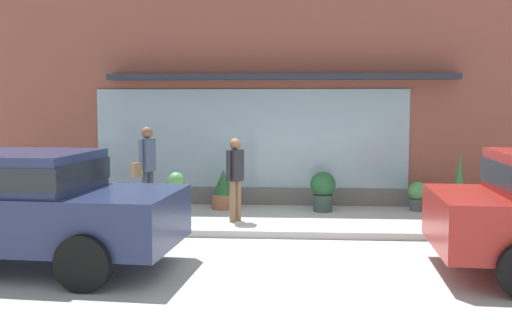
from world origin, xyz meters
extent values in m
plane|color=#B2AFA8|center=(0.00, 0.00, 0.00)|extent=(60.00, 60.00, 0.00)
cube|color=#B2B2AD|center=(0.00, -0.20, 0.06)|extent=(14.00, 0.24, 0.12)
cube|color=brown|center=(0.00, 3.20, 2.44)|extent=(14.00, 0.36, 4.88)
cube|color=#8CA5B2|center=(-0.65, 3.00, 1.41)|extent=(6.70, 0.03, 2.13)
cube|color=#232833|center=(0.00, 2.85, 2.72)|extent=(7.30, 0.56, 0.12)
cube|color=#605E59|center=(0.00, 2.98, 0.18)|extent=(7.10, 0.20, 0.36)
cylinder|color=#4C8C47|center=(-1.88, 1.03, 0.03)|extent=(0.38, 0.38, 0.06)
cylinder|color=#4C8C47|center=(-1.88, 1.03, 0.37)|extent=(0.25, 0.25, 0.62)
sphere|color=#4C8C47|center=(-1.88, 1.03, 0.76)|extent=(0.30, 0.30, 0.30)
cylinder|color=#4C8C47|center=(-2.05, 1.03, 0.40)|extent=(0.10, 0.09, 0.09)
cylinder|color=#4C8C47|center=(-1.72, 1.03, 0.40)|extent=(0.10, 0.09, 0.09)
cylinder|color=#4C8C47|center=(-1.88, 0.87, 0.40)|extent=(0.09, 0.10, 0.09)
cylinder|color=#333847|center=(-2.62, 1.64, 0.43)|extent=(0.12, 0.12, 0.85)
cylinder|color=#333847|center=(-2.55, 1.76, 0.43)|extent=(0.12, 0.12, 0.85)
cube|color=#475675|center=(-2.58, 1.70, 1.17)|extent=(0.31, 0.34, 0.64)
sphere|color=brown|center=(-2.58, 1.70, 1.61)|extent=(0.23, 0.23, 0.23)
cylinder|color=#475675|center=(-2.67, 1.53, 1.18)|extent=(0.08, 0.08, 0.61)
cylinder|color=#475675|center=(-2.50, 1.87, 1.18)|extent=(0.08, 0.08, 0.61)
cube|color=#846647|center=(-2.73, 1.46, 0.90)|extent=(0.20, 0.26, 0.28)
cylinder|color=brown|center=(-0.75, 1.11, 0.38)|extent=(0.12, 0.12, 0.76)
cylinder|color=brown|center=(-0.83, 1.00, 0.38)|extent=(0.12, 0.12, 0.76)
cube|color=#232328|center=(-0.79, 1.05, 1.05)|extent=(0.32, 0.34, 0.57)
sphere|color=brown|center=(-0.79, 1.05, 1.44)|extent=(0.21, 0.21, 0.21)
cylinder|color=#232328|center=(-0.68, 1.21, 1.06)|extent=(0.08, 0.08, 0.54)
cylinder|color=#232328|center=(-0.90, 0.90, 1.06)|extent=(0.08, 0.08, 0.54)
cube|color=navy|center=(-3.39, -2.19, 0.69)|extent=(4.47, 2.10, 0.70)
cylinder|color=black|center=(-1.98, -1.40, 0.34)|extent=(0.69, 0.23, 0.68)
cylinder|color=black|center=(-2.12, -3.19, 0.34)|extent=(0.69, 0.23, 0.68)
cylinder|color=black|center=(3.00, -1.20, 0.33)|extent=(0.68, 0.21, 0.67)
cylinder|color=#33473D|center=(0.87, 2.21, 0.17)|extent=(0.39, 0.39, 0.33)
sphere|color=#23562D|center=(0.87, 2.21, 0.55)|extent=(0.51, 0.51, 0.51)
cylinder|color=#33473D|center=(-4.89, 2.15, 0.12)|extent=(0.31, 0.31, 0.23)
sphere|color=#2D6B33|center=(-4.89, 2.15, 0.35)|extent=(0.33, 0.33, 0.33)
sphere|color=#DB4C7A|center=(-4.99, 2.14, 0.43)|extent=(0.10, 0.10, 0.10)
sphere|color=#E5C64C|center=(-4.97, 2.11, 0.44)|extent=(0.08, 0.08, 0.08)
cylinder|color=#4C4C51|center=(2.80, 2.43, 0.12)|extent=(0.32, 0.32, 0.24)
sphere|color=#4C934C|center=(2.80, 2.43, 0.40)|extent=(0.39, 0.39, 0.39)
cylinder|color=#9E6042|center=(3.53, 2.12, 0.17)|extent=(0.25, 0.25, 0.34)
cone|color=#2D6B33|center=(3.53, 2.12, 0.78)|extent=(0.23, 0.23, 0.88)
cylinder|color=#9E6042|center=(-1.17, 2.37, 0.15)|extent=(0.49, 0.49, 0.31)
cone|color=#23562D|center=(-1.17, 2.37, 0.56)|extent=(0.44, 0.44, 0.50)
camera|label=1|loc=(0.34, -9.87, 2.20)|focal=42.29mm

